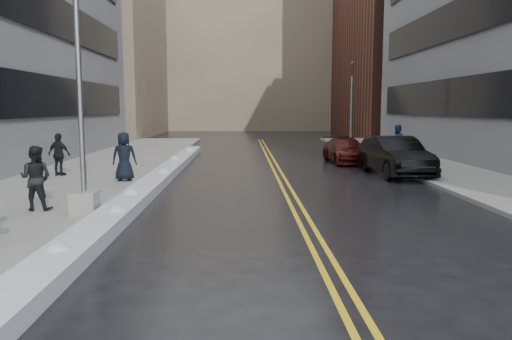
{
  "coord_description": "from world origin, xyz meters",
  "views": [
    {
      "loc": [
        0.91,
        -11.09,
        2.95
      ],
      "look_at": [
        1.25,
        2.08,
        1.3
      ],
      "focal_mm": 35.0,
      "sensor_mm": 36.0,
      "label": 1
    }
  ],
  "objects": [
    {
      "name": "pedestrian_d",
      "position": [
        -6.71,
        9.62,
        1.03
      ],
      "size": [
        1.12,
        0.75,
        1.76
      ],
      "primitive_type": "imported",
      "rotation": [
        0.0,
        0.0,
        2.8
      ],
      "color": "black",
      "rests_on": "sidewalk_west"
    },
    {
      "name": "ground",
      "position": [
        0.0,
        0.0,
        0.0
      ],
      "size": [
        160.0,
        160.0,
        0.0
      ],
      "primitive_type": "plane",
      "color": "black",
      "rests_on": "ground"
    },
    {
      "name": "pedestrian_b",
      "position": [
        -4.78,
        2.56,
        1.04
      ],
      "size": [
        0.9,
        0.72,
        1.77
      ],
      "primitive_type": "imported",
      "rotation": [
        0.0,
        0.0,
        3.08
      ],
      "color": "black",
      "rests_on": "sidewalk_west"
    },
    {
      "name": "snow_ridge",
      "position": [
        -2.45,
        8.0,
        0.17
      ],
      "size": [
        0.9,
        30.0,
        0.34
      ],
      "primitive_type": "cube",
      "color": "silver",
      "rests_on": "ground"
    },
    {
      "name": "building_west_far",
      "position": [
        -15.5,
        44.0,
        9.0
      ],
      "size": [
        14.0,
        22.0,
        18.0
      ],
      "primitive_type": "cube",
      "color": "gray",
      "rests_on": "ground"
    },
    {
      "name": "building_far",
      "position": [
        2.0,
        60.0,
        11.0
      ],
      "size": [
        36.0,
        16.0,
        22.0
      ],
      "primitive_type": "cube",
      "color": "gray",
      "rests_on": "ground"
    },
    {
      "name": "pedestrian_east",
      "position": [
        9.14,
        15.38,
        1.1
      ],
      "size": [
        1.16,
        1.09,
        1.9
      ],
      "primitive_type": "imported",
      "rotation": [
        0.0,
        0.0,
        3.68
      ],
      "color": "navy",
      "rests_on": "sidewalk_east"
    },
    {
      "name": "lane_line_left",
      "position": [
        2.35,
        10.0,
        0.0
      ],
      "size": [
        0.12,
        50.0,
        0.01
      ],
      "primitive_type": "cube",
      "color": "gold",
      "rests_on": "ground"
    },
    {
      "name": "sidewalk_west",
      "position": [
        -5.75,
        10.0,
        0.07
      ],
      "size": [
        5.5,
        50.0,
        0.15
      ],
      "primitive_type": "cube",
      "color": "gray",
      "rests_on": "ground"
    },
    {
      "name": "car_maroon",
      "position": [
        6.43,
        15.52,
        0.67
      ],
      "size": [
        2.05,
        4.66,
        1.33
      ],
      "primitive_type": "imported",
      "rotation": [
        0.0,
        0.0,
        0.04
      ],
      "color": "#3A0A09",
      "rests_on": "ground"
    },
    {
      "name": "traffic_signal",
      "position": [
        8.5,
        24.0,
        3.4
      ],
      "size": [
        0.16,
        0.2,
        6.0
      ],
      "color": "gray",
      "rests_on": "sidewalk_east"
    },
    {
      "name": "pedestrian_c",
      "position": [
        -3.66,
        8.06,
        1.09
      ],
      "size": [
        0.99,
        0.71,
        1.88
      ],
      "primitive_type": "imported",
      "rotation": [
        0.0,
        0.0,
        3.27
      ],
      "color": "black",
      "rests_on": "sidewalk_west"
    },
    {
      "name": "building_east_far",
      "position": [
        19.0,
        42.0,
        14.0
      ],
      "size": [
        14.0,
        20.0,
        28.0
      ],
      "primitive_type": "cube",
      "color": "#562D21",
      "rests_on": "ground"
    },
    {
      "name": "lane_line_right",
      "position": [
        2.65,
        10.0,
        0.0
      ],
      "size": [
        0.12,
        50.0,
        0.01
      ],
      "primitive_type": "cube",
      "color": "gold",
      "rests_on": "ground"
    },
    {
      "name": "fire_hydrant",
      "position": [
        9.0,
        10.0,
        0.55
      ],
      "size": [
        0.26,
        0.26,
        0.73
      ],
      "color": "maroon",
      "rests_on": "sidewalk_east"
    },
    {
      "name": "car_black",
      "position": [
        7.5,
        10.34,
        0.85
      ],
      "size": [
        2.18,
        5.31,
        1.71
      ],
      "primitive_type": "imported",
      "rotation": [
        0.0,
        0.0,
        0.07
      ],
      "color": "black",
      "rests_on": "ground"
    },
    {
      "name": "sidewalk_east",
      "position": [
        10.0,
        10.0,
        0.07
      ],
      "size": [
        4.0,
        50.0,
        0.15
      ],
      "primitive_type": "cube",
      "color": "gray",
      "rests_on": "ground"
    },
    {
      "name": "lamppost",
      "position": [
        -3.3,
        2.0,
        2.53
      ],
      "size": [
        0.65,
        0.65,
        7.62
      ],
      "color": "gray",
      "rests_on": "sidewalk_west"
    }
  ]
}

